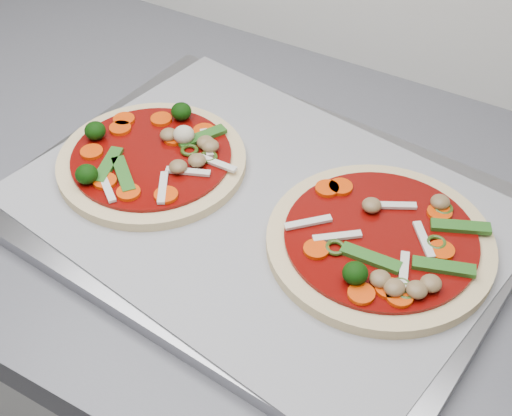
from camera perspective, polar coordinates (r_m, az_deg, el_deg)
The scene contains 6 objects.
base_cabinet at distance 1.20m, azimuth -5.95°, elevation -13.49°, with size 3.60×0.60×0.86m, color silver.
countertop at distance 0.86m, azimuth -8.11°, elevation 3.12°, with size 3.60×0.60×0.04m, color #57585E.
baking_tray at distance 0.75m, azimuth 0.46°, elevation -0.35°, with size 0.51×0.38×0.02m, color gray.
parchment at distance 0.75m, azimuth 0.46°, elevation 0.16°, with size 0.49×0.35×0.00m, color #9F9FA4.
pizza_left at distance 0.80m, azimuth -8.27°, elevation 3.97°, with size 0.23×0.23×0.04m.
pizza_right at distance 0.70m, azimuth 10.00°, elevation -2.75°, with size 0.25×0.25×0.04m.
Camera 1 is at (0.43, 0.80, 1.43)m, focal length 50.00 mm.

